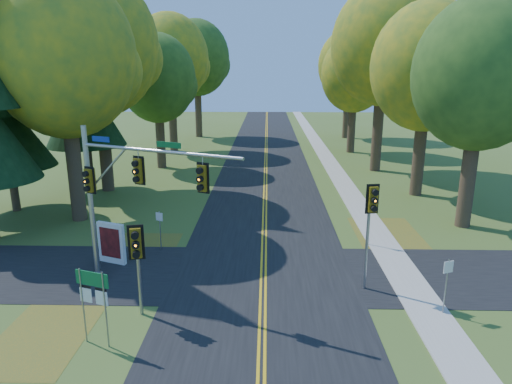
{
  "coord_description": "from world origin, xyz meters",
  "views": [
    {
      "loc": [
        0.14,
        -16.66,
        8.86
      ],
      "look_at": [
        -0.39,
        4.14,
        3.2
      ],
      "focal_mm": 32.0,
      "sensor_mm": 36.0,
      "label": 1
    }
  ],
  "objects_px": {
    "east_signal_pole": "(371,211)",
    "info_kiosk": "(112,243)",
    "route_sign_cluster": "(93,293)",
    "traffic_mast": "(123,188)"
  },
  "relations": [
    {
      "from": "east_signal_pole",
      "to": "info_kiosk",
      "type": "height_order",
      "value": "east_signal_pole"
    },
    {
      "from": "route_sign_cluster",
      "to": "traffic_mast",
      "type": "bearing_deg",
      "value": 109.98
    },
    {
      "from": "east_signal_pole",
      "to": "traffic_mast",
      "type": "bearing_deg",
      "value": 170.27
    },
    {
      "from": "traffic_mast",
      "to": "route_sign_cluster",
      "type": "relative_size",
      "value": 2.54
    },
    {
      "from": "traffic_mast",
      "to": "info_kiosk",
      "type": "height_order",
      "value": "traffic_mast"
    },
    {
      "from": "traffic_mast",
      "to": "info_kiosk",
      "type": "xyz_separation_m",
      "value": [
        -1.54,
        2.47,
        -3.31
      ]
    },
    {
      "from": "traffic_mast",
      "to": "east_signal_pole",
      "type": "distance_m",
      "value": 9.82
    },
    {
      "from": "traffic_mast",
      "to": "east_signal_pole",
      "type": "height_order",
      "value": "traffic_mast"
    },
    {
      "from": "traffic_mast",
      "to": "info_kiosk",
      "type": "bearing_deg",
      "value": 146.01
    },
    {
      "from": "route_sign_cluster",
      "to": "info_kiosk",
      "type": "xyz_separation_m",
      "value": [
        -1.64,
        6.5,
        -0.89
      ]
    }
  ]
}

